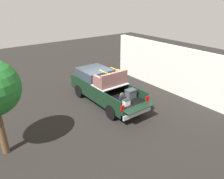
{
  "coord_description": "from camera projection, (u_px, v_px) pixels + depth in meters",
  "views": [
    {
      "loc": [
        -9.8,
        6.98,
        6.18
      ],
      "look_at": [
        -0.6,
        0.0,
        1.1
      ],
      "focal_mm": 34.45,
      "sensor_mm": 36.0,
      "label": 1
    }
  ],
  "objects": [
    {
      "name": "building_facade",
      "position": [
        167.0,
        68.0,
        14.84
      ],
      "size": [
        9.72,
        0.36,
        3.18
      ],
      "primitive_type": "cube",
      "color": "silver",
      "rests_on": "ground_plane"
    },
    {
      "name": "pickup_truck",
      "position": [
        103.0,
        86.0,
        13.38
      ],
      "size": [
        6.05,
        2.06,
        2.23
      ],
      "color": "black",
      "rests_on": "ground_plane"
    },
    {
      "name": "ground_plane",
      "position": [
        106.0,
        102.0,
        13.5
      ],
      "size": [
        40.0,
        40.0,
        0.0
      ],
      "primitive_type": "plane",
      "color": "black"
    }
  ]
}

